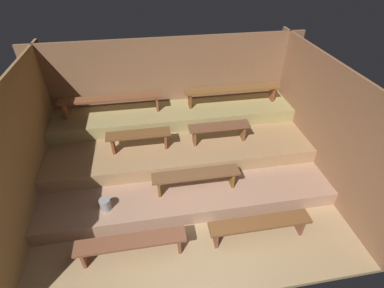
{
  "coord_description": "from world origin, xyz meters",
  "views": [
    {
      "loc": [
        -0.58,
        -2.32,
        4.51
      ],
      "look_at": [
        0.26,
        2.66,
        0.67
      ],
      "focal_mm": 26.57,
      "sensor_mm": 36.0,
      "label": 1
    }
  ],
  "objects_px": {
    "bench_floor_right": "(260,225)",
    "bench_middle_left": "(139,136)",
    "bench_floor_left": "(131,243)",
    "bench_upper_right": "(232,90)",
    "bench_middle_right": "(219,129)",
    "pail_lower": "(105,204)",
    "bench_upper_left": "(111,100)",
    "bench_lower_center": "(196,176)"
  },
  "relations": [
    {
      "from": "bench_floor_right",
      "to": "bench_middle_left",
      "type": "bearing_deg",
      "value": 132.71
    },
    {
      "from": "bench_floor_left",
      "to": "bench_upper_right",
      "type": "distance_m",
      "value": 4.3
    },
    {
      "from": "bench_middle_right",
      "to": "pail_lower",
      "type": "relative_size",
      "value": 5.8
    },
    {
      "from": "pail_lower",
      "to": "bench_upper_left",
      "type": "bearing_deg",
      "value": 87.5
    },
    {
      "from": "bench_floor_right",
      "to": "bench_middle_right",
      "type": "relative_size",
      "value": 1.34
    },
    {
      "from": "bench_middle_left",
      "to": "bench_middle_right",
      "type": "bearing_deg",
      "value": 0.0
    },
    {
      "from": "bench_lower_center",
      "to": "bench_upper_left",
      "type": "height_order",
      "value": "bench_upper_left"
    },
    {
      "from": "bench_floor_left",
      "to": "bench_floor_right",
      "type": "height_order",
      "value": "same"
    },
    {
      "from": "bench_floor_right",
      "to": "bench_middle_right",
      "type": "bearing_deg",
      "value": 96.14
    },
    {
      "from": "bench_upper_left",
      "to": "bench_upper_right",
      "type": "bearing_deg",
      "value": 0.0
    },
    {
      "from": "bench_upper_right",
      "to": "pail_lower",
      "type": "xyz_separation_m",
      "value": [
        -3.07,
        -2.44,
        -0.87
      ]
    },
    {
      "from": "bench_upper_right",
      "to": "pail_lower",
      "type": "relative_size",
      "value": 10.15
    },
    {
      "from": "bench_upper_left",
      "to": "pail_lower",
      "type": "height_order",
      "value": "bench_upper_left"
    },
    {
      "from": "bench_middle_left",
      "to": "bench_floor_right",
      "type": "bearing_deg",
      "value": -47.29
    },
    {
      "from": "bench_upper_right",
      "to": "pail_lower",
      "type": "distance_m",
      "value": 4.01
    },
    {
      "from": "bench_upper_left",
      "to": "bench_upper_right",
      "type": "distance_m",
      "value": 2.96
    },
    {
      "from": "bench_middle_right",
      "to": "bench_lower_center",
      "type": "bearing_deg",
      "value": -123.33
    },
    {
      "from": "bench_lower_center",
      "to": "pail_lower",
      "type": "xyz_separation_m",
      "value": [
        -1.75,
        -0.23,
        -0.22
      ]
    },
    {
      "from": "bench_lower_center",
      "to": "bench_upper_right",
      "type": "relative_size",
      "value": 0.72
    },
    {
      "from": "bench_floor_right",
      "to": "pail_lower",
      "type": "height_order",
      "value": "pail_lower"
    },
    {
      "from": "bench_upper_right",
      "to": "bench_upper_left",
      "type": "bearing_deg",
      "value": 180.0
    },
    {
      "from": "bench_middle_left",
      "to": "pail_lower",
      "type": "bearing_deg",
      "value": -117.86
    },
    {
      "from": "bench_floor_right",
      "to": "pail_lower",
      "type": "relative_size",
      "value": 7.79
    },
    {
      "from": "bench_upper_right",
      "to": "bench_middle_left",
      "type": "bearing_deg",
      "value": -154.74
    },
    {
      "from": "bench_floor_right",
      "to": "bench_middle_left",
      "type": "xyz_separation_m",
      "value": [
        -2.01,
        2.17,
        0.62
      ]
    },
    {
      "from": "bench_lower_center",
      "to": "bench_middle_left",
      "type": "xyz_separation_m",
      "value": [
        -1.05,
        1.1,
        0.31
      ]
    },
    {
      "from": "bench_upper_left",
      "to": "bench_upper_right",
      "type": "relative_size",
      "value": 1.0
    },
    {
      "from": "bench_middle_right",
      "to": "bench_floor_left",
      "type": "bearing_deg",
      "value": -132.71
    },
    {
      "from": "bench_floor_right",
      "to": "bench_middle_left",
      "type": "relative_size",
      "value": 1.34
    },
    {
      "from": "bench_middle_right",
      "to": "bench_upper_right",
      "type": "xyz_separation_m",
      "value": [
        0.59,
        1.12,
        0.34
      ]
    },
    {
      "from": "pail_lower",
      "to": "bench_middle_right",
      "type": "bearing_deg",
      "value": 28.16
    },
    {
      "from": "bench_lower_center",
      "to": "bench_upper_left",
      "type": "relative_size",
      "value": 0.72
    },
    {
      "from": "bench_upper_left",
      "to": "pail_lower",
      "type": "relative_size",
      "value": 10.15
    },
    {
      "from": "bench_middle_left",
      "to": "bench_upper_right",
      "type": "distance_m",
      "value": 2.64
    },
    {
      "from": "bench_floor_left",
      "to": "pail_lower",
      "type": "xyz_separation_m",
      "value": [
        -0.47,
        0.85,
        0.09
      ]
    },
    {
      "from": "bench_middle_right",
      "to": "bench_floor_right",
      "type": "bearing_deg",
      "value": -83.86
    },
    {
      "from": "bench_upper_left",
      "to": "pail_lower",
      "type": "distance_m",
      "value": 2.59
    },
    {
      "from": "bench_floor_left",
      "to": "bench_middle_left",
      "type": "distance_m",
      "value": 2.27
    },
    {
      "from": "bench_lower_center",
      "to": "bench_middle_right",
      "type": "relative_size",
      "value": 1.26
    },
    {
      "from": "bench_floor_left",
      "to": "bench_upper_left",
      "type": "height_order",
      "value": "bench_upper_left"
    },
    {
      "from": "bench_floor_left",
      "to": "bench_middle_left",
      "type": "bearing_deg",
      "value": 83.86
    },
    {
      "from": "bench_floor_left",
      "to": "bench_lower_center",
      "type": "distance_m",
      "value": 1.71
    }
  ]
}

